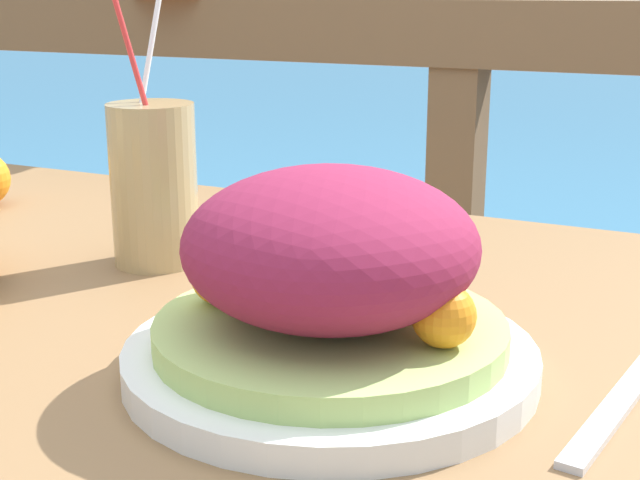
% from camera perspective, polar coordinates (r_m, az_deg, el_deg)
% --- Properties ---
extents(patio_table, '(1.26, 0.80, 0.78)m').
position_cam_1_polar(patio_table, '(0.76, -7.31, -11.83)').
color(patio_table, olive).
rests_on(patio_table, ground_plane).
extents(railing_fence, '(2.80, 0.08, 1.01)m').
position_cam_1_polar(railing_fence, '(1.31, 8.70, 4.08)').
color(railing_fence, brown).
rests_on(railing_fence, ground_plane).
extents(sea_backdrop, '(12.00, 4.00, 0.51)m').
position_cam_1_polar(sea_backdrop, '(3.82, 19.68, 3.33)').
color(sea_backdrop, teal).
rests_on(sea_backdrop, ground_plane).
extents(salad_plate, '(0.28, 0.28, 0.14)m').
position_cam_1_polar(salad_plate, '(0.58, 0.66, -3.05)').
color(salad_plate, silver).
rests_on(salad_plate, patio_table).
extents(drink_glass, '(0.08, 0.08, 0.25)m').
position_cam_1_polar(drink_glass, '(0.83, -10.59, 3.55)').
color(drink_glass, tan).
rests_on(drink_glass, patio_table).
extents(fork, '(0.04, 0.18, 0.00)m').
position_cam_1_polar(fork, '(0.58, 18.48, -10.02)').
color(fork, silver).
rests_on(fork, patio_table).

